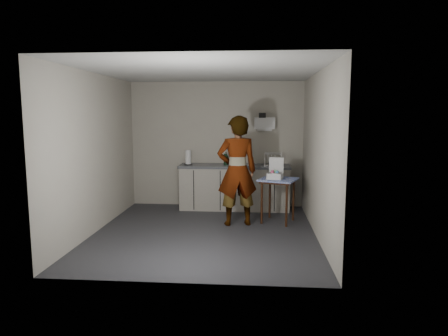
# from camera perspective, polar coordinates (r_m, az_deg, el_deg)

# --- Properties ---
(ground) EXTENTS (4.00, 4.00, 0.00)m
(ground) POSITION_cam_1_polar(r_m,az_deg,el_deg) (6.67, -2.76, -9.17)
(ground) COLOR #2A2A2F
(ground) RESTS_ON ground
(wall_back) EXTENTS (3.60, 0.02, 2.60)m
(wall_back) POSITION_cam_1_polar(r_m,az_deg,el_deg) (8.39, -1.09, 3.37)
(wall_back) COLOR #BDB2A5
(wall_back) RESTS_ON ground
(wall_right) EXTENTS (0.02, 4.00, 2.60)m
(wall_right) POSITION_cam_1_polar(r_m,az_deg,el_deg) (6.44, 13.19, 1.84)
(wall_right) COLOR #BDB2A5
(wall_right) RESTS_ON ground
(wall_left) EXTENTS (0.02, 4.00, 2.60)m
(wall_left) POSITION_cam_1_polar(r_m,az_deg,el_deg) (6.88, -17.80, 2.04)
(wall_left) COLOR #BDB2A5
(wall_left) RESTS_ON ground
(ceiling) EXTENTS (3.60, 4.00, 0.01)m
(ceiling) POSITION_cam_1_polar(r_m,az_deg,el_deg) (6.42, -2.91, 13.60)
(ceiling) COLOR silver
(ceiling) RESTS_ON wall_back
(kitchen_counter) EXTENTS (2.24, 0.62, 0.91)m
(kitchen_counter) POSITION_cam_1_polar(r_m,az_deg,el_deg) (8.18, 1.52, -2.91)
(kitchen_counter) COLOR black
(kitchen_counter) RESTS_ON ground
(wall_shelf) EXTENTS (0.42, 0.18, 0.37)m
(wall_shelf) POSITION_cam_1_polar(r_m,az_deg,el_deg) (8.25, 5.82, 6.37)
(wall_shelf) COLOR white
(wall_shelf) RESTS_ON ground
(side_table) EXTENTS (0.79, 0.79, 0.79)m
(side_table) POSITION_cam_1_polar(r_m,az_deg,el_deg) (7.19, 7.74, -2.32)
(side_table) COLOR #3C1B0D
(side_table) RESTS_ON ground
(standing_man) EXTENTS (0.79, 0.61, 1.91)m
(standing_man) POSITION_cam_1_polar(r_m,az_deg,el_deg) (6.92, 1.88, -0.43)
(standing_man) COLOR #B2A593
(standing_man) RESTS_ON ground
(soap_bottle) EXTENTS (0.11, 0.11, 0.27)m
(soap_bottle) POSITION_cam_1_polar(r_m,az_deg,el_deg) (8.10, 0.29, 1.39)
(soap_bottle) COLOR black
(soap_bottle) RESTS_ON kitchen_counter
(soda_can) EXTENTS (0.06, 0.06, 0.12)m
(soda_can) POSITION_cam_1_polar(r_m,az_deg,el_deg) (8.09, 1.20, 0.85)
(soda_can) COLOR red
(soda_can) RESTS_ON kitchen_counter
(dark_bottle) EXTENTS (0.07, 0.07, 0.23)m
(dark_bottle) POSITION_cam_1_polar(r_m,az_deg,el_deg) (8.10, 0.19, 1.26)
(dark_bottle) COLOR black
(dark_bottle) RESTS_ON kitchen_counter
(paper_towel) EXTENTS (0.17, 0.17, 0.30)m
(paper_towel) POSITION_cam_1_polar(r_m,az_deg,el_deg) (8.15, -5.12, 1.46)
(paper_towel) COLOR black
(paper_towel) RESTS_ON kitchen_counter
(dish_rack) EXTENTS (0.36, 0.27, 0.25)m
(dish_rack) POSITION_cam_1_polar(r_m,az_deg,el_deg) (8.07, 6.95, 0.76)
(dish_rack) COLOR white
(dish_rack) RESTS_ON kitchen_counter
(bakery_box) EXTENTS (0.32, 0.32, 0.37)m
(bakery_box) POSITION_cam_1_polar(r_m,az_deg,el_deg) (7.16, 7.29, -0.86)
(bakery_box) COLOR white
(bakery_box) RESTS_ON side_table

